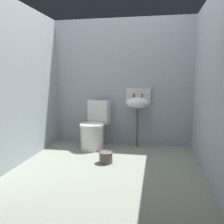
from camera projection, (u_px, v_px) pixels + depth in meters
ground_plane at (108, 172)px, 3.09m from camera, size 2.80×2.89×0.08m
wall_back at (122, 82)px, 4.19m from camera, size 2.80×0.10×2.16m
wall_left at (19, 84)px, 3.26m from camera, size 0.10×2.69×2.16m
wall_right at (213, 85)px, 2.80m from camera, size 0.10×2.69×2.16m
toilet_near_wall at (94, 129)px, 3.98m from camera, size 0.47×0.64×0.78m
sink at (138, 103)px, 3.97m from camera, size 0.42×0.35×0.99m
bucket at (106, 157)px, 3.29m from camera, size 0.20×0.20×0.16m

